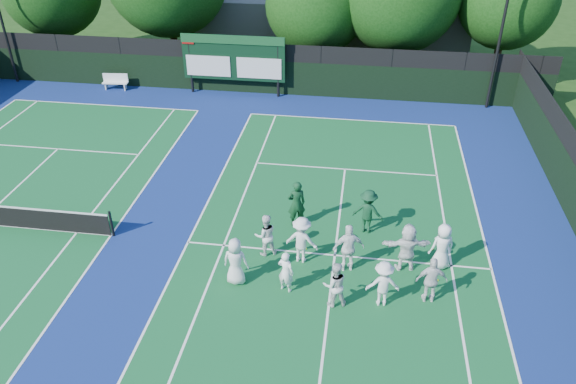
# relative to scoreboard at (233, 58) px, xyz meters

# --- Properties ---
(ground) EXTENTS (120.00, 120.00, 0.00)m
(ground) POSITION_rel_scoreboard_xyz_m (7.01, -15.59, -2.19)
(ground) COLOR #19380F
(ground) RESTS_ON ground
(court_apron) EXTENTS (34.00, 32.00, 0.01)m
(court_apron) POSITION_rel_scoreboard_xyz_m (1.01, -14.59, -2.19)
(court_apron) COLOR navy
(court_apron) RESTS_ON ground
(near_court) EXTENTS (11.05, 23.85, 0.01)m
(near_court) POSITION_rel_scoreboard_xyz_m (7.01, -14.59, -2.18)
(near_court) COLOR #115729
(near_court) RESTS_ON ground
(back_fence) EXTENTS (34.00, 0.08, 3.00)m
(back_fence) POSITION_rel_scoreboard_xyz_m (1.01, 0.41, -0.83)
(back_fence) COLOR black
(back_fence) RESTS_ON ground
(scoreboard) EXTENTS (6.00, 0.21, 3.55)m
(scoreboard) POSITION_rel_scoreboard_xyz_m (0.00, 0.00, 0.00)
(scoreboard) COLOR black
(scoreboard) RESTS_ON ground
(clubhouse) EXTENTS (18.00, 6.00, 4.00)m
(clubhouse) POSITION_rel_scoreboard_xyz_m (5.01, 8.41, -0.19)
(clubhouse) COLOR #545459
(clubhouse) RESTS_ON ground
(bench) EXTENTS (1.54, 0.54, 0.96)m
(bench) POSITION_rel_scoreboard_xyz_m (-7.32, -0.22, -1.68)
(bench) COLOR white
(bench) RESTS_ON ground
(tree_c) EXTENTS (6.16, 6.16, 7.56)m
(tree_c) POSITION_rel_scoreboard_xyz_m (4.49, 3.99, 2.13)
(tree_c) COLOR black
(tree_c) RESTS_ON ground
(tree_e) EXTENTS (5.64, 5.64, 7.91)m
(tree_e) POSITION_rel_scoreboard_xyz_m (15.55, 3.99, 2.75)
(tree_e) COLOR black
(tree_e) RESTS_ON ground
(tennis_ball_1) EXTENTS (0.07, 0.07, 0.07)m
(tennis_ball_1) POSITION_rel_scoreboard_xyz_m (10.54, -13.75, -2.16)
(tennis_ball_1) COLOR #B1C717
(tennis_ball_1) RESTS_ON ground
(tennis_ball_2) EXTENTS (0.07, 0.07, 0.07)m
(tennis_ball_2) POSITION_rel_scoreboard_xyz_m (8.57, -14.92, -2.16)
(tennis_ball_2) COLOR #B1C717
(tennis_ball_2) RESTS_ON ground
(tennis_ball_4) EXTENTS (0.07, 0.07, 0.07)m
(tennis_ball_4) POSITION_rel_scoreboard_xyz_m (5.94, -14.37, -2.16)
(tennis_ball_4) COLOR #B1C717
(tennis_ball_4) RESTS_ON ground
(tennis_ball_5) EXTENTS (0.07, 0.07, 0.07)m
(tennis_ball_5) POSITION_rel_scoreboard_xyz_m (10.59, -15.48, -2.16)
(tennis_ball_5) COLOR #B1C717
(tennis_ball_5) RESTS_ON ground
(player_front_0) EXTENTS (0.89, 0.61, 1.75)m
(player_front_0) POSITION_rel_scoreboard_xyz_m (3.82, -16.49, -1.32)
(player_front_0) COLOR silver
(player_front_0) RESTS_ON ground
(player_front_1) EXTENTS (0.66, 0.56, 1.55)m
(player_front_1) POSITION_rel_scoreboard_xyz_m (5.53, -16.66, -1.41)
(player_front_1) COLOR white
(player_front_1) RESTS_ON ground
(player_front_2) EXTENTS (0.94, 0.82, 1.63)m
(player_front_2) POSITION_rel_scoreboard_xyz_m (7.16, -17.10, -1.37)
(player_front_2) COLOR silver
(player_front_2) RESTS_ON ground
(player_front_3) EXTENTS (1.14, 0.74, 1.66)m
(player_front_3) POSITION_rel_scoreboard_xyz_m (8.67, -16.86, -1.36)
(player_front_3) COLOR silver
(player_front_3) RESTS_ON ground
(player_front_4) EXTENTS (1.04, 0.52, 1.71)m
(player_front_4) POSITION_rel_scoreboard_xyz_m (10.20, -16.50, -1.34)
(player_front_4) COLOR silver
(player_front_4) RESTS_ON ground
(player_back_0) EXTENTS (0.98, 0.88, 1.65)m
(player_back_0) POSITION_rel_scoreboard_xyz_m (4.53, -14.82, -1.37)
(player_back_0) COLOR white
(player_back_0) RESTS_ON ground
(player_back_1) EXTENTS (1.27, 0.88, 1.80)m
(player_back_1) POSITION_rel_scoreboard_xyz_m (5.85, -15.03, -1.29)
(player_back_1) COLOR silver
(player_back_1) RESTS_ON ground
(player_back_2) EXTENTS (1.17, 0.72, 1.85)m
(player_back_2) POSITION_rel_scoreboard_xyz_m (7.49, -15.28, -1.27)
(player_back_2) COLOR white
(player_back_2) RESTS_ON ground
(player_back_3) EXTENTS (1.76, 0.80, 1.82)m
(player_back_3) POSITION_rel_scoreboard_xyz_m (9.48, -14.95, -1.28)
(player_back_3) COLOR white
(player_back_3) RESTS_ON ground
(player_back_4) EXTENTS (1.01, 0.83, 1.77)m
(player_back_4) POSITION_rel_scoreboard_xyz_m (10.68, -14.69, -1.30)
(player_back_4) COLOR white
(player_back_4) RESTS_ON ground
(coach_left) EXTENTS (0.82, 0.69, 1.93)m
(coach_left) POSITION_rel_scoreboard_xyz_m (5.38, -12.84, -1.22)
(coach_left) COLOR #0F3A1D
(coach_left) RESTS_ON ground
(coach_right) EXTENTS (1.27, 0.87, 1.80)m
(coach_right) POSITION_rel_scoreboard_xyz_m (8.09, -12.90, -1.29)
(coach_right) COLOR #0F3A21
(coach_right) RESTS_ON ground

